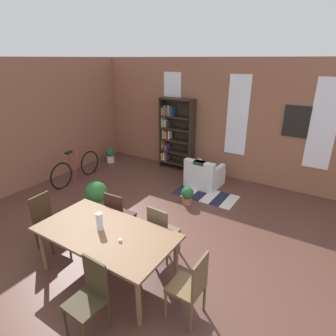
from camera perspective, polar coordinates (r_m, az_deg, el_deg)
ground_plane at (r=4.89m, az=-3.25°, el=-17.36°), size 10.83×10.83×0.00m
back_wall_brick at (r=7.47m, az=14.18°, el=9.29°), size 9.33×0.12×3.11m
window_pane_0 at (r=8.18m, az=0.88°, el=12.07°), size 0.55×0.02×2.02m
window_pane_1 at (r=7.37m, az=14.11°, el=10.37°), size 0.55×0.02×2.02m
window_pane_2 at (r=7.03m, az=29.33°, el=7.72°), size 0.55×0.02×2.02m
dining_table at (r=4.19m, az=-12.67°, el=-13.48°), size 2.03×1.08×0.78m
vase_on_table at (r=4.14m, az=-13.90°, el=-10.65°), size 0.09×0.09×0.27m
tealight_candle_0 at (r=3.91m, az=-9.82°, el=-14.48°), size 0.04×0.04×0.04m
dining_chair_far_left at (r=5.02m, az=-10.14°, el=-9.44°), size 0.42×0.42×0.95m
dining_chair_near_right at (r=3.66m, az=-15.81°, el=-23.90°), size 0.42×0.42×0.95m
dining_chair_far_right at (r=4.54m, az=-1.34°, el=-12.75°), size 0.42×0.42×0.95m
dining_chair_head_left at (r=5.24m, az=-23.67°, el=-9.67°), size 0.43×0.43×0.95m
dining_chair_head_right at (r=3.66m, az=4.78°, el=-22.92°), size 0.41×0.41×0.95m
bookshelf_tall at (r=8.06m, az=1.39°, el=7.20°), size 1.03×0.32×2.05m
armchair_white at (r=7.15m, az=7.42°, el=-1.55°), size 0.83×0.83×0.75m
bicycle_second at (r=7.75m, az=-18.37°, el=-0.08°), size 0.44×1.72×0.90m
potted_plant_by_shelf at (r=8.90m, az=-11.82°, el=2.73°), size 0.29×0.29×0.47m
potted_plant_corner at (r=6.25m, az=4.01°, el=-5.57°), size 0.28×0.28×0.41m
potted_plant_window at (r=6.18m, az=-14.55°, el=-5.14°), size 0.48×0.48×0.64m
striped_rug at (r=6.77m, az=7.67°, el=-5.51°), size 1.49×0.75×0.01m
framed_picture at (r=7.07m, az=24.92°, el=8.68°), size 0.56×0.03×0.72m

